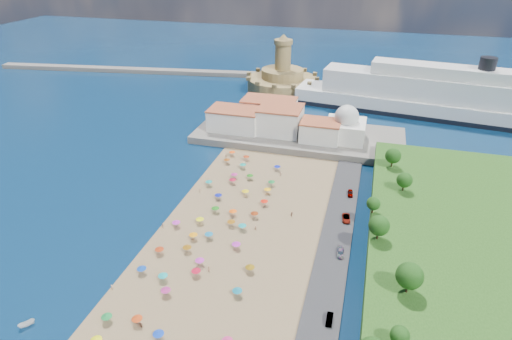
% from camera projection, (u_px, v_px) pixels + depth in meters
% --- Properties ---
extents(ground, '(700.00, 700.00, 0.00)m').
position_uv_depth(ground, '(221.00, 229.00, 129.05)').
color(ground, '#071938').
rests_on(ground, ground).
extents(terrace, '(90.00, 36.00, 3.00)m').
position_uv_depth(terrace, '(299.00, 136.00, 188.02)').
color(terrace, '#59544C').
rests_on(terrace, ground).
extents(jetty, '(18.00, 70.00, 2.40)m').
position_uv_depth(jetty, '(269.00, 106.00, 223.17)').
color(jetty, '#59544C').
rests_on(jetty, ground).
extents(breakwater, '(199.03, 34.77, 2.60)m').
position_uv_depth(breakwater, '(143.00, 71.00, 284.78)').
color(breakwater, '#59544C').
rests_on(breakwater, ground).
extents(waterfront_buildings, '(57.00, 29.00, 11.00)m').
position_uv_depth(waterfront_buildings, '(270.00, 119.00, 188.69)').
color(waterfront_buildings, silver).
rests_on(waterfront_buildings, terrace).
extents(domed_building, '(16.00, 16.00, 15.00)m').
position_uv_depth(domed_building, '(346.00, 126.00, 178.04)').
color(domed_building, silver).
rests_on(domed_building, terrace).
extents(fortress, '(40.00, 40.00, 32.40)m').
position_uv_depth(fortress, '(282.00, 80.00, 246.11)').
color(fortress, '#9B834D').
rests_on(fortress, ground).
extents(cruise_ship, '(141.72, 37.90, 30.63)m').
position_uv_depth(cruise_ship, '(437.00, 98.00, 210.04)').
color(cruise_ship, black).
rests_on(cruise_ship, ground).
extents(beach_parasols, '(32.79, 115.77, 2.20)m').
position_uv_depth(beach_parasols, '(203.00, 244.00, 119.09)').
color(beach_parasols, gray).
rests_on(beach_parasols, beach).
extents(beachgoers, '(37.81, 103.24, 1.84)m').
position_uv_depth(beachgoers, '(217.00, 231.00, 126.40)').
color(beachgoers, tan).
rests_on(beachgoers, beach).
extents(parked_cars, '(3.00, 79.71, 1.45)m').
position_uv_depth(parked_cars, '(341.00, 249.00, 118.24)').
color(parked_cars, gray).
rests_on(parked_cars, promenade).
extents(hillside_trees, '(14.65, 109.54, 7.89)m').
position_uv_depth(hillside_trees, '(389.00, 249.00, 104.40)').
color(hillside_trees, '#382314').
rests_on(hillside_trees, hillside).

